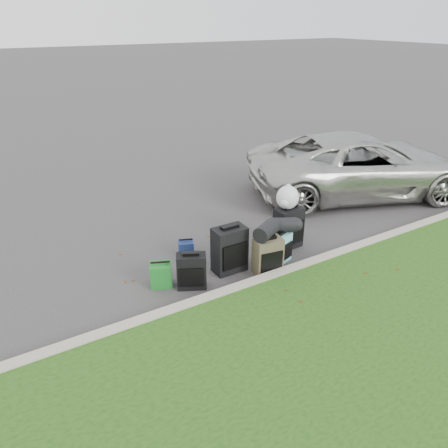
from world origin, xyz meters
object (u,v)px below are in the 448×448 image
suv (360,165)px  suitcase_small_black (192,271)px  suitcase_teal (281,248)px  tote_green (161,275)px  suitcase_olive (268,256)px  suitcase_large_black_left (229,249)px  tote_navy (186,249)px  suitcase_large_black_right (288,228)px

suv → suitcase_small_black: (-5.06, -1.48, -0.42)m
suitcase_teal → tote_green: (-2.01, 0.36, -0.07)m
suv → tote_green: (-5.44, -1.20, -0.51)m
suitcase_teal → suitcase_olive: bearing=-175.6°
suitcase_large_black_left → tote_navy: 0.90m
suitcase_olive → suitcase_large_black_right: (0.83, 0.53, 0.07)m
tote_green → suv: bearing=35.6°
suv → tote_navy: 4.78m
suitcase_large_black_right → tote_green: (-2.44, 0.01, -0.19)m
suitcase_large_black_right → tote_navy: suitcase_large_black_right is taller
suv → suitcase_large_black_right: (-3.00, -1.21, -0.32)m
tote_navy → suitcase_large_black_left: bearing=-40.6°
suitcase_olive → suitcase_large_black_right: bearing=41.2°
suitcase_large_black_left → suitcase_olive: 0.62m
suitcase_small_black → suitcase_large_black_left: 0.76m
suitcase_large_black_left → tote_green: suitcase_large_black_left is taller
suitcase_small_black → suitcase_large_black_right: suitcase_large_black_right is taller
suitcase_small_black → tote_green: bearing=170.3°
suitcase_large_black_right → tote_navy: bearing=156.8°
suitcase_large_black_right → suitcase_teal: bearing=-143.6°
suitcase_large_black_left → suitcase_olive: bearing=-37.2°
suitcase_olive → suitcase_teal: size_ratio=1.18×
suitcase_small_black → tote_navy: 0.97m
suitcase_large_black_right → suv: bearing=18.9°
suv → suitcase_olive: size_ratio=8.24×
suitcase_small_black → suitcase_olive: size_ratio=0.91×
suv → suitcase_small_black: 5.29m
tote_navy → suitcase_teal: bearing=-14.8°
tote_navy → suv: bearing=29.7°
suv → suitcase_large_black_left: (-4.32, -1.36, -0.31)m
suv → suitcase_large_black_left: size_ratio=6.58×
suitcase_large_black_left → tote_navy: suitcase_large_black_left is taller
suitcase_large_black_left → suitcase_large_black_right: suitcase_large_black_left is taller
suitcase_large_black_left → tote_green: 1.15m
suitcase_small_black → suitcase_teal: 1.63m
suv → tote_green: size_ratio=13.69×
suv → suitcase_large_black_left: 4.54m
suitcase_large_black_right → tote_navy: size_ratio=2.69×
suitcase_large_black_right → tote_green: 2.44m
suitcase_small_black → suitcase_large_black_left: size_ratio=0.72×
suitcase_large_black_left → tote_green: size_ratio=2.08×
tote_green → suitcase_large_black_left: bearing=14.9°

